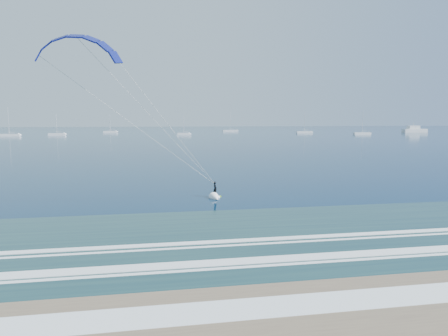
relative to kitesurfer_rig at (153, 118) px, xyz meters
name	(u,v)px	position (x,y,z in m)	size (l,w,h in m)	color
ground	(270,304)	(5.20, -22.23, -8.52)	(900.00, 900.00, 0.00)	#082746
kitesurfer_rig	(153,118)	(0.00, 0.00, 0.00)	(18.65, 8.55, 16.75)	#89DA19
motor_yacht	(414,130)	(164.01, 191.94, -6.80)	(15.77, 4.21, 6.42)	white
sailboat_1	(57,134)	(-49.85, 181.06, -7.84)	(8.55, 2.40, 11.76)	white
sailboat_2	(110,132)	(-26.73, 217.00, -7.84)	(8.20, 2.40, 11.13)	white
sailboat_3	(184,134)	(15.60, 174.42, -7.85)	(7.00, 2.40, 9.95)	white
sailboat_4	(230,131)	(51.10, 228.28, -7.82)	(10.30, 2.40, 13.79)	white
sailboat_5	(304,132)	(89.80, 191.37, -7.83)	(9.81, 2.40, 13.24)	white
sailboat_6	(362,133)	(113.54, 165.72, -7.83)	(9.79, 2.40, 13.12)	white
sailboat_7	(9,135)	(-70.53, 173.77, -7.82)	(10.11, 2.40, 14.26)	white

